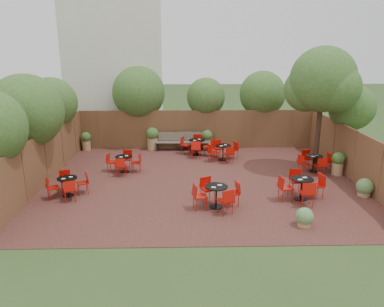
{
  "coord_description": "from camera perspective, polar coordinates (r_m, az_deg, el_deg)",
  "views": [
    {
      "loc": [
        -0.69,
        -13.66,
        5.08
      ],
      "look_at": [
        -0.35,
        0.5,
        1.0
      ],
      "focal_mm": 34.5,
      "sensor_mm": 36.0,
      "label": 1
    }
  ],
  "objects": [
    {
      "name": "fence_left",
      "position": [
        15.21,
        -21.76,
        -0.66
      ],
      "size": [
        0.08,
        10.0,
        2.0
      ],
      "primitive_type": "cube",
      "color": "brown",
      "rests_on": "ground"
    },
    {
      "name": "park_bench_right",
      "position": [
        18.86,
        0.32,
        1.98
      ],
      "size": [
        1.5,
        0.57,
        0.91
      ],
      "rotation": [
        0.0,
        0.0,
        -0.07
      ],
      "color": "brown",
      "rests_on": "courtyard_paving"
    },
    {
      "name": "overhang_foliage",
      "position": [
        16.62,
        -8.53,
        7.8
      ],
      "size": [
        15.5,
        10.77,
        2.74
      ],
      "color": "#32581C",
      "rests_on": "ground"
    },
    {
      "name": "neighbour_building",
      "position": [
        22.02,
        -11.65,
        12.95
      ],
      "size": [
        5.0,
        4.0,
        8.0
      ],
      "primitive_type": "cube",
      "color": "silver",
      "rests_on": "ground"
    },
    {
      "name": "ground",
      "position": [
        14.59,
        1.41,
        -4.31
      ],
      "size": [
        80.0,
        80.0,
        0.0
      ],
      "primitive_type": "plane",
      "color": "#354F23",
      "rests_on": "ground"
    },
    {
      "name": "fence_back",
      "position": [
        19.11,
        0.72,
        3.75
      ],
      "size": [
        12.0,
        0.08,
        2.0
      ],
      "primitive_type": "cube",
      "color": "brown",
      "rests_on": "ground"
    },
    {
      "name": "park_bench_left",
      "position": [
        18.86,
        -3.31,
        1.95
      ],
      "size": [
        1.48,
        0.52,
        0.9
      ],
      "rotation": [
        0.0,
        0.0,
        -0.04
      ],
      "color": "brown",
      "rests_on": "courtyard_paving"
    },
    {
      "name": "courtyard_paving",
      "position": [
        14.59,
        1.41,
        -4.28
      ],
      "size": [
        12.0,
        10.0,
        0.02
      ],
      "primitive_type": "cube",
      "color": "#3B1A18",
      "rests_on": "ground"
    },
    {
      "name": "planters",
      "position": [
        18.07,
        -1.11,
        1.66
      ],
      "size": [
        11.82,
        4.68,
        1.16
      ],
      "color": "#9F7B4F",
      "rests_on": "courtyard_paving"
    },
    {
      "name": "low_shrubs",
      "position": [
        12.76,
        25.38,
        -7.42
      ],
      "size": [
        3.41,
        3.13,
        0.7
      ],
      "color": "#9F7B4F",
      "rests_on": "courtyard_paving"
    },
    {
      "name": "bistro_tables",
      "position": [
        14.82,
        3.0,
        -2.2
      ],
      "size": [
        11.02,
        7.73,
        0.88
      ],
      "color": "black",
      "rests_on": "courtyard_paving"
    },
    {
      "name": "fence_right",
      "position": [
        15.75,
        23.81,
        -0.35
      ],
      "size": [
        0.08,
        10.0,
        2.0
      ],
      "primitive_type": "cube",
      "color": "brown",
      "rests_on": "ground"
    },
    {
      "name": "courtyard_tree",
      "position": [
        15.89,
        19.53,
        10.17
      ],
      "size": [
        2.78,
        2.68,
        5.15
      ],
      "rotation": [
        0.0,
        0.0,
        0.16
      ],
      "color": "black",
      "rests_on": "courtyard_paving"
    }
  ]
}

